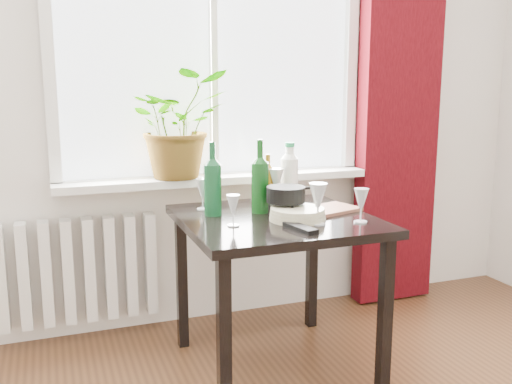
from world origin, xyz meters
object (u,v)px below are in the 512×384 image
object	(u,v)px
fondue_pot	(286,201)
wineglass_front_left	(233,210)
radiator	(79,270)
wineglass_back_center	(276,186)
cleaning_bottle	(289,171)
potted_plant	(179,124)
tv_remote	(300,228)
wineglass_far_right	(361,205)
bottle_amber	(268,178)
wine_bottle_right	(260,176)
wineglass_back_left	(203,194)
cutting_board	(327,210)
wine_bottle_left	(213,178)
table	(276,236)
plate_stack	(297,214)
wineglass_front_right	(318,203)

from	to	relation	value
fondue_pot	wineglass_front_left	bearing A→B (deg)	-152.90
radiator	wineglass_back_center	xyz separation A→B (m)	(0.96, -0.37, 0.45)
radiator	cleaning_bottle	size ratio (longest dim) A/B	2.56
potted_plant	tv_remote	size ratio (longest dim) A/B	3.10
wineglass_far_right	tv_remote	size ratio (longest dim) A/B	0.85
radiator	bottle_amber	bearing A→B (deg)	-20.20
wine_bottle_right	wineglass_back_left	world-z (taller)	wine_bottle_right
wineglass_back_center	cutting_board	world-z (taller)	wineglass_back_center
wineglass_front_left	fondue_pot	distance (m)	0.30
bottle_amber	fondue_pot	xyz separation A→B (m)	(-0.03, -0.30, -0.06)
wineglass_back_left	cutting_board	distance (m)	0.60
cleaning_bottle	wineglass_far_right	bearing A→B (deg)	-77.79
cutting_board	bottle_amber	bearing A→B (deg)	125.32
wine_bottle_left	potted_plant	bearing A→B (deg)	95.63
cleaning_bottle	wineglass_far_right	world-z (taller)	cleaning_bottle
table	cleaning_bottle	size ratio (longest dim) A/B	2.72
radiator	potted_plant	bearing A→B (deg)	-3.46
wine_bottle_right	wineglass_far_right	world-z (taller)	wine_bottle_right
wineglass_back_left	cutting_board	world-z (taller)	wineglass_back_left
cleaning_bottle	wineglass_far_right	distance (m)	0.54
potted_plant	bottle_amber	bearing A→B (deg)	-38.82
radiator	cutting_board	world-z (taller)	cutting_board
table	plate_stack	xyz separation A→B (m)	(0.06, -0.10, 0.12)
radiator	wine_bottle_left	size ratio (longest dim) A/B	2.32
radiator	wine_bottle_left	world-z (taller)	wine_bottle_left
radiator	wineglass_front_left	bearing A→B (deg)	-50.15
wine_bottle_right	tv_remote	bearing A→B (deg)	-83.69
wineglass_far_right	cutting_board	bearing A→B (deg)	97.77
wineglass_back_center	plate_stack	size ratio (longest dim) A/B	0.73
radiator	potted_plant	xyz separation A→B (m)	(0.54, -0.03, 0.75)
wineglass_front_right	fondue_pot	distance (m)	0.20
wineglass_front_left	cutting_board	world-z (taller)	wineglass_front_left
wine_bottle_right	wineglass_front_left	world-z (taller)	wine_bottle_right
radiator	fondue_pot	xyz separation A→B (m)	(0.89, -0.64, 0.43)
wineglass_back_left	wineglass_front_right	bearing A→B (deg)	-49.40
wineglass_far_right	tv_remote	world-z (taller)	wineglass_far_right
wine_bottle_right	wineglass_far_right	distance (m)	0.49
potted_plant	cutting_board	world-z (taller)	potted_plant
wineglass_far_right	wineglass_back_center	bearing A→B (deg)	111.74
plate_stack	potted_plant	bearing A→B (deg)	117.99
wineglass_front_right	wineglass_back_left	size ratio (longest dim) A/B	1.20
wine_bottle_left	wineglass_back_center	size ratio (longest dim) A/B	1.87
wine_bottle_right	plate_stack	world-z (taller)	wine_bottle_right
cleaning_bottle	fondue_pot	world-z (taller)	cleaning_bottle
plate_stack	cutting_board	distance (m)	0.24
bottle_amber	table	bearing A→B (deg)	-104.09
wineglass_back_center	wineglass_back_left	distance (m)	0.38
wineglass_far_right	plate_stack	xyz separation A→B (m)	(-0.24, 0.14, -0.05)
wineglass_front_left	plate_stack	xyz separation A→B (m)	(0.30, 0.00, -0.04)
wine_bottle_left	wineglass_far_right	xyz separation A→B (m)	(0.57, -0.36, -0.09)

